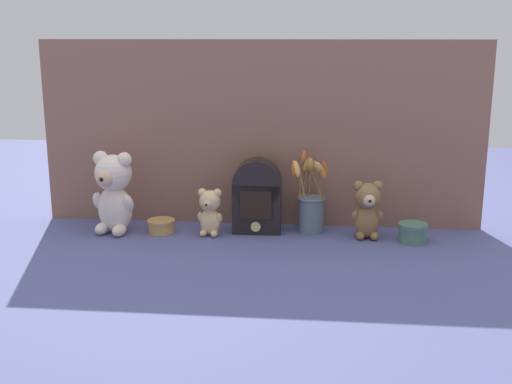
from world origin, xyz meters
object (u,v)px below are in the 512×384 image
at_px(teddy_bear_large, 113,191).
at_px(teddy_bear_medium, 367,209).
at_px(flower_vase, 311,207).
at_px(vintage_radio, 257,196).
at_px(teddy_bear_small, 210,211).
at_px(decorative_tin_short, 161,226).
at_px(decorative_tin_tall, 412,232).

xyz_separation_m(teddy_bear_large, teddy_bear_medium, (0.91, 0.03, -0.05)).
relative_size(teddy_bear_medium, flower_vase, 0.70).
height_order(teddy_bear_medium, vintage_radio, vintage_radio).
distance_m(teddy_bear_medium, teddy_bear_small, 0.56).
height_order(teddy_bear_large, vintage_radio, teddy_bear_large).
distance_m(vintage_radio, decorative_tin_short, 0.37).
relative_size(flower_vase, decorative_tin_short, 2.93).
bearing_deg(flower_vase, teddy_bear_medium, -15.89).
height_order(teddy_bear_large, teddy_bear_medium, teddy_bear_large).
bearing_deg(teddy_bear_small, decorative_tin_short, 175.96).
relative_size(teddy_bear_large, decorative_tin_short, 2.96).
height_order(teddy_bear_medium, decorative_tin_tall, teddy_bear_medium).
bearing_deg(vintage_radio, decorative_tin_tall, -6.76).
height_order(teddy_bear_small, flower_vase, flower_vase).
bearing_deg(vintage_radio, flower_vase, 5.22).
distance_m(teddy_bear_large, teddy_bear_medium, 0.92).
height_order(vintage_radio, decorative_tin_short, vintage_radio).
xyz_separation_m(teddy_bear_medium, flower_vase, (-0.20, 0.06, -0.01)).
xyz_separation_m(teddy_bear_medium, vintage_radio, (-0.40, 0.04, 0.03)).
height_order(teddy_bear_large, decorative_tin_tall, teddy_bear_large).
distance_m(teddy_bear_large, decorative_tin_tall, 1.08).
bearing_deg(decorative_tin_tall, decorative_tin_short, 178.83).
distance_m(teddy_bear_large, vintage_radio, 0.52).
xyz_separation_m(teddy_bear_medium, decorative_tin_short, (-0.75, -0.01, -0.08)).
height_order(flower_vase, decorative_tin_short, flower_vase).
bearing_deg(teddy_bear_medium, decorative_tin_short, -179.35).
distance_m(teddy_bear_medium, vintage_radio, 0.40).
bearing_deg(decorative_tin_tall, flower_vase, 166.80).
xyz_separation_m(teddy_bear_small, vintage_radio, (0.16, 0.06, 0.05)).
bearing_deg(teddy_bear_medium, teddy_bear_small, -177.80).
bearing_deg(teddy_bear_medium, teddy_bear_large, -178.37).
bearing_deg(teddy_bear_large, flower_vase, 6.62).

